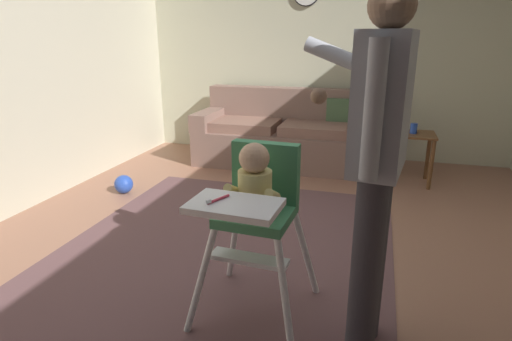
{
  "coord_description": "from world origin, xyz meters",
  "views": [
    {
      "loc": [
        0.67,
        -2.42,
        1.44
      ],
      "look_at": [
        0.11,
        -0.48,
        0.8
      ],
      "focal_mm": 29.35,
      "sensor_mm": 36.0,
      "label": 1
    }
  ],
  "objects_px": {
    "adult_standing": "(376,159)",
    "sippy_cup": "(414,128)",
    "high_chair": "(256,198)",
    "side_table": "(413,147)",
    "couch": "(282,135)",
    "toy_ball": "(124,184)"
  },
  "relations": [
    {
      "from": "couch",
      "to": "adult_standing",
      "type": "xyz_separation_m",
      "value": [
        1.06,
        -2.94,
        0.61
      ]
    },
    {
      "from": "sippy_cup",
      "to": "couch",
      "type": "bearing_deg",
      "value": 165.89
    },
    {
      "from": "sippy_cup",
      "to": "adult_standing",
      "type": "bearing_deg",
      "value": -97.91
    },
    {
      "from": "high_chair",
      "to": "toy_ball",
      "type": "bearing_deg",
      "value": -125.76
    },
    {
      "from": "high_chair",
      "to": "side_table",
      "type": "height_order",
      "value": "high_chair"
    },
    {
      "from": "adult_standing",
      "to": "sippy_cup",
      "type": "height_order",
      "value": "adult_standing"
    },
    {
      "from": "toy_ball",
      "to": "sippy_cup",
      "type": "xyz_separation_m",
      "value": [
        2.66,
        1.1,
        0.48
      ]
    },
    {
      "from": "adult_standing",
      "to": "couch",
      "type": "bearing_deg",
      "value": -62.04
    },
    {
      "from": "couch",
      "to": "side_table",
      "type": "distance_m",
      "value": 1.48
    },
    {
      "from": "adult_standing",
      "to": "side_table",
      "type": "distance_m",
      "value": 2.67
    },
    {
      "from": "couch",
      "to": "high_chair",
      "type": "distance_m",
      "value": 2.92
    },
    {
      "from": "side_table",
      "to": "toy_ball",
      "type": "bearing_deg",
      "value": -157.7
    },
    {
      "from": "side_table",
      "to": "high_chair",
      "type": "bearing_deg",
      "value": -110.56
    },
    {
      "from": "sippy_cup",
      "to": "toy_ball",
      "type": "bearing_deg",
      "value": -157.58
    },
    {
      "from": "couch",
      "to": "sippy_cup",
      "type": "height_order",
      "value": "couch"
    },
    {
      "from": "high_chair",
      "to": "adult_standing",
      "type": "height_order",
      "value": "adult_standing"
    },
    {
      "from": "couch",
      "to": "sippy_cup",
      "type": "distance_m",
      "value": 1.49
    },
    {
      "from": "high_chair",
      "to": "adult_standing",
      "type": "xyz_separation_m",
      "value": [
        0.56,
        -0.08,
        0.27
      ]
    },
    {
      "from": "high_chair",
      "to": "side_table",
      "type": "relative_size",
      "value": 1.85
    },
    {
      "from": "toy_ball",
      "to": "sippy_cup",
      "type": "relative_size",
      "value": 1.78
    },
    {
      "from": "high_chair",
      "to": "toy_ball",
      "type": "xyz_separation_m",
      "value": [
        -1.74,
        1.41,
        -0.58
      ]
    },
    {
      "from": "couch",
      "to": "high_chair",
      "type": "relative_size",
      "value": 2.03
    }
  ]
}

